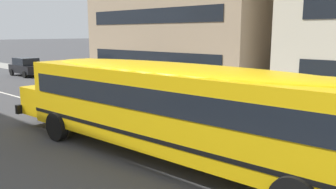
% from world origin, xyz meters
% --- Properties ---
extents(ground_plane, '(400.00, 400.00, 0.00)m').
position_xyz_m(ground_plane, '(0.00, 0.00, 0.00)').
color(ground_plane, '#424244').
extents(sidewalk_far, '(120.00, 3.00, 0.01)m').
position_xyz_m(sidewalk_far, '(0.00, 8.15, 0.01)').
color(sidewalk_far, gray).
rests_on(sidewalk_far, ground_plane).
extents(lane_centreline, '(110.00, 0.16, 0.01)m').
position_xyz_m(lane_centreline, '(0.00, 0.00, 0.00)').
color(lane_centreline, silver).
rests_on(lane_centreline, ground_plane).
extents(school_bus, '(13.36, 3.20, 2.97)m').
position_xyz_m(school_bus, '(2.15, -1.50, 1.76)').
color(school_bus, yellow).
rests_on(school_bus, ground_plane).
extents(parked_car_black_end_of_row, '(3.92, 1.92, 1.64)m').
position_xyz_m(parked_car_black_end_of_row, '(-21.20, 5.34, 0.84)').
color(parked_car_black_end_of_row, black).
rests_on(parked_car_black_end_of_row, ground_plane).
extents(parked_car_dark_blue_far_corner, '(3.98, 2.05, 1.64)m').
position_xyz_m(parked_car_dark_blue_far_corner, '(-9.11, 5.64, 0.84)').
color(parked_car_dark_blue_far_corner, navy).
rests_on(parked_car_dark_blue_far_corner, ground_plane).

